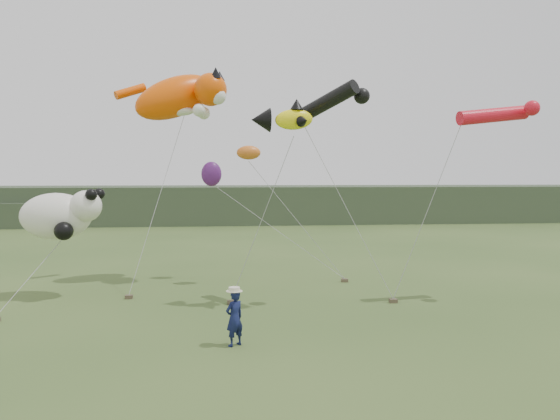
# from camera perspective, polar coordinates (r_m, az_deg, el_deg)

# --- Properties ---
(ground) EXTENTS (120.00, 120.00, 0.00)m
(ground) POSITION_cam_1_polar(r_m,az_deg,el_deg) (17.87, -2.27, -13.48)
(ground) COLOR #385123
(ground) RESTS_ON ground
(headland) EXTENTS (90.00, 13.00, 4.00)m
(headland) POSITION_cam_1_polar(r_m,az_deg,el_deg) (61.86, -7.74, 0.55)
(headland) COLOR #2D3D28
(headland) RESTS_ON ground
(festival_attendant) EXTENTS (0.76, 0.72, 1.74)m
(festival_attendant) POSITION_cam_1_polar(r_m,az_deg,el_deg) (17.17, -4.78, -11.19)
(festival_attendant) COLOR #121945
(festival_attendant) RESTS_ON ground
(sandbag_anchors) EXTENTS (15.45, 6.18, 0.16)m
(sandbag_anchors) POSITION_cam_1_polar(r_m,az_deg,el_deg) (23.29, -5.40, -9.22)
(sandbag_anchors) COLOR brown
(sandbag_anchors) RESTS_ON ground
(cat_kite) EXTENTS (5.65, 3.56, 3.34)m
(cat_kite) POSITION_cam_1_polar(r_m,az_deg,el_deg) (27.81, -10.12, 11.63)
(cat_kite) COLOR #EE5103
(cat_kite) RESTS_ON ground
(fish_kite) EXTENTS (2.49, 1.68, 1.29)m
(fish_kite) POSITION_cam_1_polar(r_m,az_deg,el_deg) (21.80, 0.18, 9.50)
(fish_kite) COLOR #FFEE11
(fish_kite) RESTS_ON ground
(tube_kites) EXTENTS (10.09, 2.75, 1.67)m
(tube_kites) POSITION_cam_1_polar(r_m,az_deg,el_deg) (23.18, 13.82, 10.31)
(tube_kites) COLOR black
(tube_kites) RESTS_ON ground
(panda_kite) EXTENTS (3.54, 2.29, 2.20)m
(panda_kite) POSITION_cam_1_polar(r_m,az_deg,el_deg) (25.24, -21.93, -0.49)
(panda_kite) COLOR white
(panda_kite) RESTS_ON ground
(misc_kites) EXTENTS (2.88, 2.30, 1.97)m
(misc_kites) POSITION_cam_1_polar(r_m,az_deg,el_deg) (27.11, -5.79, 4.57)
(misc_kites) COLOR orange
(misc_kites) RESTS_ON ground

